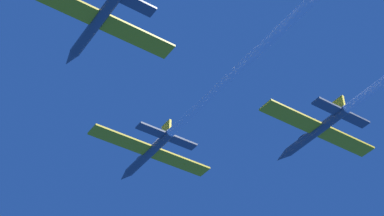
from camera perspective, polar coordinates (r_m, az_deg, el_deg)
jet_lead at (r=85.93m, az=0.45°, el=0.01°), size 19.73×51.31×3.27m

